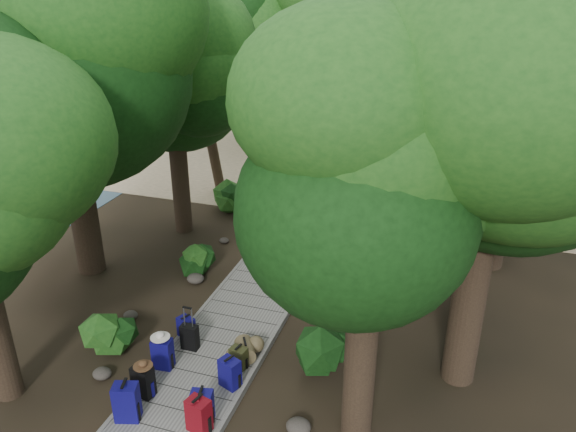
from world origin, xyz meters
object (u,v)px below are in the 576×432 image
(backpack_left_a, at_px, (126,400))
(kayak, at_px, (281,160))
(backpack_left_c, at_px, (163,352))
(backpack_left_b, at_px, (143,380))
(duffel_right_khaki, at_px, (245,350))
(backpack_right_d, at_px, (239,357))
(sun_lounger, at_px, (427,173))
(backpack_right_a, at_px, (199,414))
(lone_suitcase_on_sand, at_px, (346,179))
(suitcase_on_boardwalk, at_px, (190,337))
(backpack_left_d, at_px, (186,327))
(backpack_right_c, at_px, (230,371))
(backpack_right_b, at_px, (202,405))

(backpack_left_a, relative_size, kayak, 0.24)
(backpack_left_c, height_order, kayak, backpack_left_c)
(backpack_left_b, bearing_deg, duffel_right_khaki, 57.38)
(backpack_left_c, relative_size, backpack_right_d, 1.44)
(sun_lounger, bearing_deg, backpack_left_b, -118.14)
(backpack_right_a, height_order, lone_suitcase_on_sand, backpack_right_a)
(suitcase_on_boardwalk, bearing_deg, backpack_left_d, 128.15)
(sun_lounger, bearing_deg, backpack_right_a, -112.34)
(backpack_left_d, distance_m, suitcase_on_boardwalk, 0.40)
(sun_lounger, bearing_deg, backpack_right_c, -113.03)
(backpack_left_b, relative_size, backpack_right_c, 1.06)
(backpack_right_b, distance_m, backpack_right_d, 1.53)
(backpack_left_a, bearing_deg, backpack_right_b, -0.80)
(backpack_left_d, bearing_deg, kayak, 121.94)
(backpack_left_a, xyz_separation_m, duffel_right_khaki, (1.32, 2.20, -0.21))
(backpack_right_b, height_order, sun_lounger, backpack_right_b)
(backpack_right_b, bearing_deg, backpack_left_d, 111.98)
(backpack_right_b, relative_size, backpack_right_c, 1.05)
(backpack_left_a, relative_size, duffel_right_khaki, 1.44)
(backpack_right_a, distance_m, kayak, 14.43)
(backpack_left_b, relative_size, suitcase_on_boardwalk, 1.24)
(backpack_right_a, relative_size, suitcase_on_boardwalk, 1.27)
(suitcase_on_boardwalk, height_order, lone_suitcase_on_sand, suitcase_on_boardwalk)
(backpack_right_b, relative_size, sun_lounger, 0.38)
(backpack_left_a, height_order, kayak, backpack_left_a)
(backpack_left_c, bearing_deg, backpack_right_a, -47.63)
(backpack_left_b, xyz_separation_m, backpack_right_b, (1.32, -0.26, -0.00))
(backpack_right_c, height_order, suitcase_on_boardwalk, backpack_right_c)
(backpack_left_a, relative_size, backpack_left_c, 1.12)
(backpack_left_d, relative_size, backpack_right_b, 0.78)
(backpack_right_b, bearing_deg, backpack_left_a, -176.12)
(backpack_left_a, xyz_separation_m, backpack_left_d, (-0.13, 2.44, -0.13))
(lone_suitcase_on_sand, bearing_deg, backpack_left_b, -99.57)
(backpack_left_b, bearing_deg, backpack_right_c, 35.26)
(suitcase_on_boardwalk, xyz_separation_m, kayak, (-2.12, 12.08, -0.21))
(backpack_left_d, xyz_separation_m, duffel_right_khaki, (1.45, -0.24, -0.08))
(sun_lounger, bearing_deg, duffel_right_khaki, -114.01)
(backpack_left_c, height_order, suitcase_on_boardwalk, backpack_left_c)
(backpack_left_a, distance_m, backpack_right_d, 2.31)
(backpack_right_d, height_order, kayak, backpack_right_d)
(backpack_left_a, height_order, backpack_right_b, backpack_left_a)
(backpack_left_b, height_order, sun_lounger, backpack_left_b)
(backpack_left_c, distance_m, lone_suitcase_on_sand, 11.15)
(backpack_right_b, bearing_deg, backpack_left_b, 157.21)
(backpack_left_d, distance_m, backpack_right_d, 1.55)
(backpack_left_d, distance_m, backpack_right_c, 1.86)
(backpack_right_d, distance_m, lone_suitcase_on_sand, 10.63)
(backpack_right_b, distance_m, duffel_right_khaki, 1.85)
(backpack_right_d, bearing_deg, backpack_left_c, -150.30)
(backpack_right_c, distance_m, duffel_right_khaki, 0.88)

